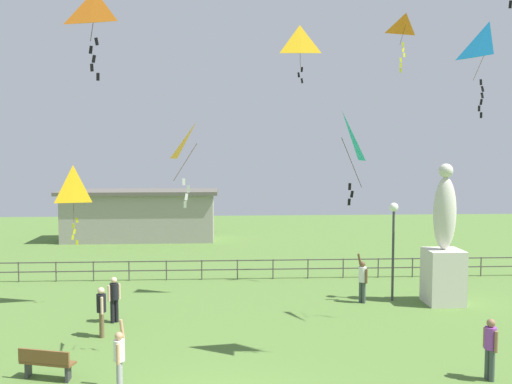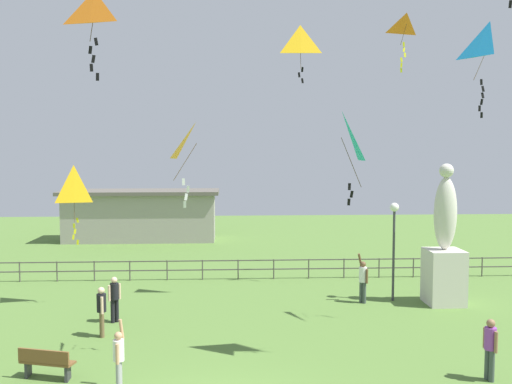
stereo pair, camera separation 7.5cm
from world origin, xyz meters
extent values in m
cube|color=beige|center=(8.86, 9.34, 1.10)|extent=(1.41, 1.41, 2.19)
ellipsoid|color=beige|center=(8.86, 9.34, 3.65)|extent=(0.90, 0.76, 2.91)
sphere|color=beige|center=(8.86, 9.34, 5.35)|extent=(0.56, 0.56, 0.56)
cylinder|color=#38383D|center=(6.97, 9.90, 1.85)|extent=(0.10, 0.10, 3.70)
sphere|color=white|center=(6.97, 9.90, 3.85)|extent=(0.36, 0.36, 0.36)
cube|color=brown|center=(-4.65, 2.68, 0.45)|extent=(1.55, 0.79, 0.06)
cube|color=brown|center=(-4.70, 2.51, 0.67)|extent=(1.46, 0.47, 0.36)
cube|color=#333338|center=(-5.23, 2.85, 0.23)|extent=(0.08, 0.36, 0.45)
cube|color=#333338|center=(-4.07, 2.52, 0.23)|extent=(0.08, 0.36, 0.45)
cylinder|color=#99999E|center=(-2.58, 1.91, 0.39)|extent=(0.13, 0.13, 0.78)
cylinder|color=#99999E|center=(-2.58, 1.75, 0.39)|extent=(0.13, 0.13, 0.78)
cylinder|color=white|center=(-2.58, 1.83, 1.05)|extent=(0.28, 0.28, 0.55)
sphere|color=tan|center=(-2.58, 1.83, 1.43)|extent=(0.21, 0.21, 0.21)
cylinder|color=tan|center=(-2.53, 2.02, 1.54)|extent=(0.15, 0.09, 0.53)
cylinder|color=tan|center=(-2.58, 1.64, 1.02)|extent=(0.09, 0.09, 0.52)
cylinder|color=black|center=(-3.89, 7.51, 0.42)|extent=(0.14, 0.14, 0.83)
cylinder|color=black|center=(-3.77, 7.61, 0.42)|extent=(0.14, 0.14, 0.83)
cylinder|color=black|center=(-3.83, 7.56, 1.13)|extent=(0.31, 0.31, 0.59)
sphere|color=beige|center=(-3.83, 7.56, 1.54)|extent=(0.22, 0.22, 0.22)
cylinder|color=beige|center=(-3.99, 7.43, 1.09)|extent=(0.09, 0.09, 0.56)
cylinder|color=beige|center=(-3.67, 7.69, 1.09)|extent=(0.09, 0.09, 0.56)
cylinder|color=brown|center=(-3.92, 5.94, 0.42)|extent=(0.14, 0.14, 0.84)
cylinder|color=brown|center=(-3.97, 6.10, 0.42)|extent=(0.14, 0.14, 0.84)
cylinder|color=black|center=(-3.94, 6.02, 1.14)|extent=(0.31, 0.31, 0.60)
sphere|color=beige|center=(-3.94, 6.02, 1.55)|extent=(0.23, 0.23, 0.23)
cylinder|color=beige|center=(-3.88, 5.83, 1.10)|extent=(0.09, 0.09, 0.57)
cylinder|color=beige|center=(-4.00, 6.22, 1.10)|extent=(0.09, 0.09, 0.57)
cylinder|color=#3F4C47|center=(5.61, 9.70, 0.43)|extent=(0.15, 0.15, 0.86)
cylinder|color=#3F4C47|center=(5.71, 9.56, 0.43)|extent=(0.15, 0.15, 0.86)
cylinder|color=white|center=(5.66, 9.63, 1.16)|extent=(0.31, 0.31, 0.61)
sphere|color=brown|center=(5.66, 9.63, 1.58)|extent=(0.23, 0.23, 0.23)
cylinder|color=brown|center=(5.59, 9.84, 1.70)|extent=(0.27, 0.22, 0.58)
cylinder|color=brown|center=(5.78, 9.46, 1.12)|extent=(0.09, 0.09, 0.58)
cylinder|color=#3F4C47|center=(7.23, 1.85, 0.42)|extent=(0.14, 0.14, 0.85)
cylinder|color=#3F4C47|center=(7.18, 2.01, 0.42)|extent=(0.14, 0.14, 0.85)
cylinder|color=purple|center=(7.21, 1.93, 1.15)|extent=(0.31, 0.31, 0.60)
sphere|color=#8C6647|center=(7.21, 1.93, 1.56)|extent=(0.23, 0.23, 0.23)
cylinder|color=#8C6647|center=(7.27, 1.74, 1.11)|extent=(0.09, 0.09, 0.57)
cylinder|color=#8C6647|center=(7.15, 2.13, 1.11)|extent=(0.09, 0.09, 0.57)
pyramid|color=yellow|center=(3.13, 10.19, 10.49)|extent=(1.19, 0.49, 1.18)
cylinder|color=#4C381E|center=(3.12, 9.98, 9.91)|extent=(0.04, 0.44, 1.18)
cube|color=black|center=(3.20, 10.02, 9.35)|extent=(0.10, 0.05, 0.20)
cube|color=black|center=(3.07, 9.95, 9.13)|extent=(0.10, 0.03, 0.21)
cube|color=black|center=(3.21, 10.02, 8.91)|extent=(0.11, 0.03, 0.21)
cube|color=black|center=(7.67, 2.37, 9.98)|extent=(0.08, 0.04, 0.20)
pyramid|color=orange|center=(-3.12, 2.37, 9.74)|extent=(1.11, 0.59, 0.87)
cylinder|color=#4C381E|center=(-3.16, 2.25, 9.30)|extent=(0.10, 0.27, 0.87)
cube|color=black|center=(-3.08, 2.28, 8.90)|extent=(0.12, 0.04, 0.21)
cube|color=black|center=(-3.22, 2.22, 8.68)|extent=(0.11, 0.01, 0.21)
cube|color=black|center=(-3.15, 2.25, 8.46)|extent=(0.11, 0.03, 0.21)
cube|color=black|center=(-3.20, 2.22, 8.24)|extent=(0.09, 0.03, 0.20)
cube|color=black|center=(-3.07, 2.29, 8.02)|extent=(0.08, 0.02, 0.20)
pyramid|color=#198CD1|center=(9.08, 6.47, 9.75)|extent=(1.21, 1.30, 1.28)
cylinder|color=#4C381E|center=(8.74, 6.28, 9.11)|extent=(0.70, 0.41, 1.28)
cube|color=black|center=(8.76, 6.29, 8.44)|extent=(0.09, 0.01, 0.20)
cube|color=black|center=(8.84, 6.33, 8.22)|extent=(0.12, 0.04, 0.21)
cube|color=black|center=(8.83, 6.32, 8.00)|extent=(0.11, 0.04, 0.21)
cube|color=black|center=(8.80, 6.31, 7.78)|extent=(0.10, 0.04, 0.21)
cube|color=black|center=(8.71, 6.26, 7.56)|extent=(0.08, 0.01, 0.20)
cube|color=black|center=(8.81, 6.31, 7.34)|extent=(0.10, 0.05, 0.20)
pyramid|color=orange|center=(7.84, 11.48, 11.51)|extent=(1.17, 0.73, 0.82)
cylinder|color=#4C381E|center=(7.78, 11.69, 11.10)|extent=(0.14, 0.44, 0.82)
cube|color=yellow|center=(7.80, 11.70, 10.69)|extent=(0.10, 0.02, 0.21)
cube|color=yellow|center=(7.81, 11.71, 10.47)|extent=(0.11, 0.05, 0.21)
cube|color=yellow|center=(7.87, 11.74, 10.25)|extent=(0.09, 0.05, 0.20)
cube|color=yellow|center=(7.69, 11.65, 10.03)|extent=(0.11, 0.03, 0.21)
cube|color=yellow|center=(7.70, 11.65, 9.81)|extent=(0.09, 0.02, 0.20)
cube|color=yellow|center=(7.69, 11.65, 9.59)|extent=(0.11, 0.05, 0.21)
pyramid|color=yellow|center=(-5.85, 10.11, 4.82)|extent=(1.08, 0.63, 1.47)
cylinder|color=#4C381E|center=(-5.81, 9.91, 4.08)|extent=(0.11, 0.42, 1.47)
cube|color=yellow|center=(-5.71, 9.96, 3.40)|extent=(0.12, 0.01, 0.21)
cube|color=yellow|center=(-5.83, 9.90, 3.18)|extent=(0.09, 0.04, 0.20)
cube|color=yellow|center=(-5.80, 9.91, 2.96)|extent=(0.10, 0.04, 0.21)
cube|color=yellow|center=(-5.86, 9.88, 2.74)|extent=(0.11, 0.03, 0.21)
cube|color=yellow|center=(-5.72, 9.95, 2.52)|extent=(0.09, 0.01, 0.20)
pyramid|color=yellow|center=(-0.67, 4.00, 6.35)|extent=(0.89, 0.97, 1.08)
cylinder|color=#4C381E|center=(-1.00, 3.91, 5.82)|extent=(0.68, 0.20, 1.08)
cube|color=white|center=(-1.05, 3.88, 5.25)|extent=(0.09, 0.02, 0.20)
cube|color=white|center=(-0.92, 3.94, 5.03)|extent=(0.10, 0.04, 0.20)
cube|color=white|center=(-0.98, 3.92, 4.81)|extent=(0.11, 0.04, 0.21)
cube|color=white|center=(-1.01, 3.90, 4.59)|extent=(0.09, 0.04, 0.20)
pyramid|color=#19B2B2|center=(3.45, 3.48, 6.52)|extent=(0.63, 0.76, 1.42)
cylinder|color=#4C381E|center=(3.74, 3.47, 5.81)|extent=(0.61, 0.04, 1.42)
cube|color=black|center=(3.69, 3.45, 5.12)|extent=(0.09, 0.02, 0.20)
cube|color=black|center=(3.77, 3.48, 4.90)|extent=(0.11, 0.04, 0.21)
cube|color=black|center=(3.68, 3.44, 4.68)|extent=(0.09, 0.04, 0.20)
cylinder|color=#4C4742|center=(-9.52, 14.00, 0.47)|extent=(0.06, 0.06, 0.95)
cylinder|color=#4C4742|center=(-7.80, 14.00, 0.47)|extent=(0.06, 0.06, 0.95)
cylinder|color=#4C4742|center=(-6.07, 14.00, 0.47)|extent=(0.06, 0.06, 0.95)
cylinder|color=#4C4742|center=(-4.41, 14.00, 0.47)|extent=(0.06, 0.06, 0.95)
cylinder|color=#4C4742|center=(-2.66, 14.00, 0.47)|extent=(0.06, 0.06, 0.95)
cylinder|color=#4C4742|center=(-0.99, 14.00, 0.47)|extent=(0.06, 0.06, 0.95)
cylinder|color=#4C4742|center=(0.71, 14.00, 0.47)|extent=(0.06, 0.06, 0.95)
cylinder|color=#4C4742|center=(2.42, 14.00, 0.47)|extent=(0.06, 0.06, 0.95)
cylinder|color=#4C4742|center=(4.10, 14.00, 0.47)|extent=(0.06, 0.06, 0.95)
cylinder|color=#4C4742|center=(5.81, 14.00, 0.47)|extent=(0.06, 0.06, 0.95)
cylinder|color=#4C4742|center=(7.53, 14.00, 0.47)|extent=(0.06, 0.06, 0.95)
cylinder|color=#4C4742|center=(9.21, 14.00, 0.47)|extent=(0.06, 0.06, 0.95)
cylinder|color=#4C4742|center=(10.93, 14.00, 0.47)|extent=(0.06, 0.06, 0.95)
cylinder|color=#4C4742|center=(12.62, 14.00, 0.47)|extent=(0.06, 0.06, 0.95)
cube|color=#4C4742|center=(0.00, 14.00, 0.91)|extent=(36.00, 0.05, 0.05)
cube|color=#4C4742|center=(0.00, 14.00, 0.47)|extent=(36.00, 0.05, 0.05)
cube|color=gray|center=(-5.71, 26.00, 1.59)|extent=(10.04, 3.16, 3.19)
cube|color=#59544C|center=(-5.71, 26.00, 3.31)|extent=(10.64, 3.76, 0.24)
camera|label=1|loc=(0.15, -12.23, 6.16)|focal=39.12mm
camera|label=2|loc=(0.23, -12.23, 6.16)|focal=39.12mm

